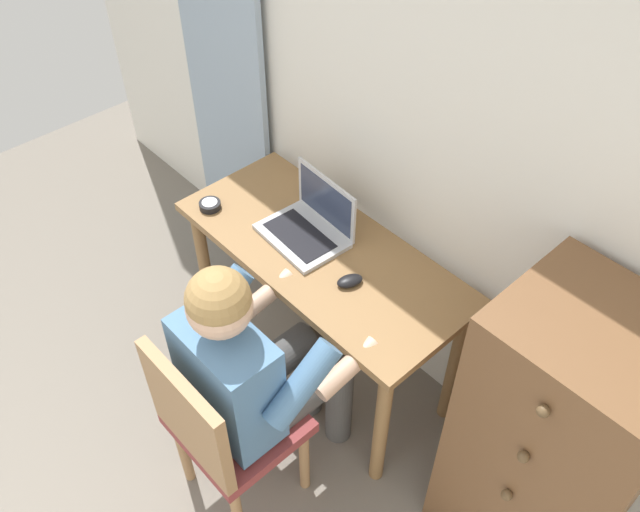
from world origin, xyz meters
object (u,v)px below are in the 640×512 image
object	(u,v)px
desk	(322,270)
laptop	(310,224)
computer_mouse	(350,281)
person_seated	(258,365)
desk_clock	(210,205)
chair	(221,426)
dresser	(554,444)

from	to	relation	value
desk	laptop	bearing A→B (deg)	164.63
desk	computer_mouse	world-z (taller)	computer_mouse
desk	laptop	size ratio (longest dim) A/B	3.47
person_seated	desk_clock	distance (m)	0.80
desk	chair	xyz separation A→B (m)	(0.23, -0.69, -0.12)
desk_clock	dresser	bearing A→B (deg)	8.01
dresser	person_seated	distance (m)	1.00
desk_clock	laptop	bearing A→B (deg)	27.05
desk	desk_clock	distance (m)	0.54
dresser	desk_clock	xyz separation A→B (m)	(-1.56, -0.22, 0.16)
dresser	chair	xyz separation A→B (m)	(-0.83, -0.73, -0.09)
desk	computer_mouse	xyz separation A→B (m)	(0.21, -0.05, 0.13)
desk	laptop	xyz separation A→B (m)	(-0.10, 0.03, 0.17)
computer_mouse	dresser	bearing A→B (deg)	25.88
dresser	chair	world-z (taller)	dresser
person_seated	chair	bearing A→B (deg)	-89.77
laptop	person_seated	bearing A→B (deg)	-58.35
dresser	person_seated	size ratio (longest dim) A/B	0.98
person_seated	laptop	size ratio (longest dim) A/B	3.37
chair	computer_mouse	size ratio (longest dim) A/B	8.81
desk	dresser	world-z (taller)	dresser
laptop	desk_clock	size ratio (longest dim) A/B	3.95
dresser	laptop	world-z (taller)	dresser
desk_clock	computer_mouse	bearing A→B (deg)	10.22
desk	dresser	xyz separation A→B (m)	(1.06, 0.04, -0.03)
computer_mouse	person_seated	bearing A→B (deg)	-67.49
computer_mouse	desk_clock	xyz separation A→B (m)	(-0.70, -0.13, -0.00)
person_seated	laptop	world-z (taller)	person_seated
chair	computer_mouse	bearing A→B (deg)	92.07
chair	person_seated	bearing A→B (deg)	90.23
dresser	laptop	size ratio (longest dim) A/B	3.31
computer_mouse	desk_clock	world-z (taller)	computer_mouse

